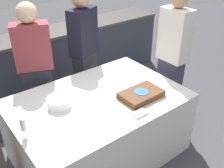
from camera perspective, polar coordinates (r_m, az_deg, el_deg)
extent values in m
plane|color=#424247|center=(3.11, -2.64, -14.48)|extent=(14.00, 14.00, 0.00)
cube|color=#333842|center=(4.09, -16.40, 3.76)|extent=(4.40, 0.55, 0.88)
cube|color=#4C4742|center=(3.91, -17.38, 9.77)|extent=(4.40, 0.58, 0.04)
cube|color=silver|center=(2.86, -2.82, -9.23)|extent=(1.73, 1.17, 0.74)
cube|color=#B7B2AD|center=(2.66, 6.32, -2.82)|extent=(0.46, 0.31, 0.00)
cube|color=#56331C|center=(2.65, 6.36, -2.24)|extent=(0.42, 0.27, 0.06)
cylinder|color=#2D5BB7|center=(2.63, 6.39, -1.64)|extent=(0.15, 0.15, 0.00)
cylinder|color=white|center=(2.55, -11.41, -3.84)|extent=(0.23, 0.23, 0.09)
cylinder|color=white|center=(2.29, -18.26, -10.76)|extent=(0.07, 0.07, 0.00)
cylinder|color=white|center=(2.27, -18.41, -10.07)|extent=(0.01, 0.01, 0.07)
cylinder|color=white|center=(2.22, -18.79, -8.27)|extent=(0.05, 0.05, 0.11)
cylinder|color=white|center=(2.84, 2.33, -0.38)|extent=(0.21, 0.21, 0.00)
cylinder|color=white|center=(3.04, 8.14, 1.57)|extent=(0.21, 0.21, 0.00)
cube|color=white|center=(2.42, 6.06, -6.41)|extent=(0.14, 0.09, 0.02)
cube|color=#282833|center=(3.54, -5.70, 0.30)|extent=(0.35, 0.27, 0.84)
cube|color=black|center=(3.25, -6.35, 11.18)|extent=(0.42, 0.33, 0.57)
cube|color=#383347|center=(3.44, 12.08, -1.22)|extent=(0.16, 0.30, 0.85)
cube|color=silver|center=(3.12, 13.53, 10.30)|extent=(0.20, 0.35, 0.61)
cube|color=#282833|center=(3.30, -15.25, -3.13)|extent=(0.37, 0.27, 0.85)
cube|color=brown|center=(2.99, -17.02, 7.83)|extent=(0.44, 0.33, 0.51)
sphere|color=#D8AD89|center=(2.88, -18.14, 14.56)|extent=(0.22, 0.22, 0.22)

